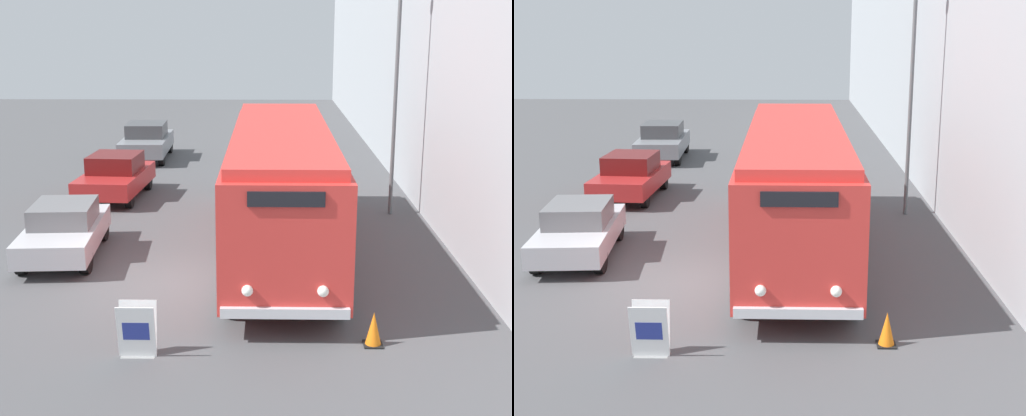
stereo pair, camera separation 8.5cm
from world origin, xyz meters
The scene contains 9 objects.
ground_plane centered at (0.00, 0.00, 0.00)m, with size 80.00×80.00×0.00m, color #4C4C4F.
building_wall_right centered at (7.40, 10.00, 4.44)m, with size 0.30×60.00×8.88m.
vintage_bus centered at (2.75, 2.48, 1.88)m, with size 2.56×11.23×3.32m.
sign_board centered at (0.06, -3.66, 0.50)m, with size 0.69×0.39×1.03m.
streetlamp centered at (6.27, 6.39, 4.78)m, with size 0.36×0.36×7.54m.
parked_car_near centered at (-2.85, 2.03, 0.71)m, with size 2.07×4.18×1.40m.
parked_car_mid centered at (-2.87, 8.36, 0.76)m, with size 2.15×4.16×1.51m.
parked_car_far centered at (-3.00, 15.52, 0.81)m, with size 2.03×4.44×1.58m.
traffic_cone centered at (4.42, -3.11, 0.33)m, with size 0.36×0.36×0.67m.
Camera 2 is at (2.54, -15.50, 5.94)m, focal length 50.00 mm.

